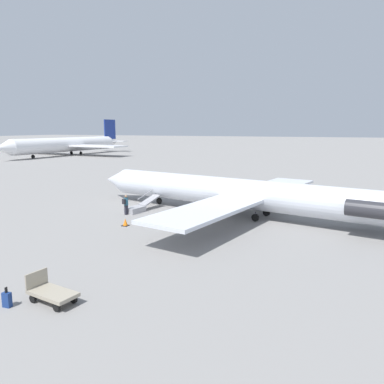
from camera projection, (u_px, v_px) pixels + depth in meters
name	position (u px, v px, depth m)	size (l,w,h in m)	color
ground_plane	(234.00, 215.00, 32.63)	(600.00, 600.00, 0.00)	gray
airplane_main	(244.00, 194.00, 31.78)	(31.57, 24.40, 6.59)	silver
airplane_far_right	(69.00, 144.00, 103.03)	(33.96, 44.94, 10.10)	white
boarding_stairs	(138.00, 208.00, 33.74)	(1.75, 4.13, 1.66)	#99999E
passenger	(126.00, 203.00, 32.45)	(0.39, 0.56, 1.74)	#23232D
luggage_cart	(51.00, 292.00, 16.16)	(2.34, 1.41, 1.22)	#9E937F
suitcase	(7.00, 300.00, 15.75)	(0.38, 0.25, 0.88)	navy
traffic_cone_near_stairs	(125.00, 222.00, 28.88)	(0.52, 0.52, 0.57)	black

